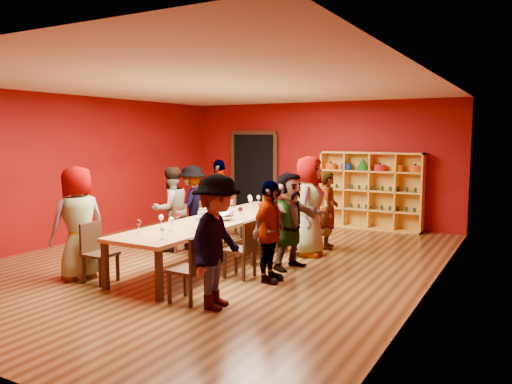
% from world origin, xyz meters
% --- Properties ---
extents(room_shell, '(7.10, 9.10, 3.04)m').
position_xyz_m(room_shell, '(0.00, 0.00, 1.50)').
color(room_shell, '#4E2F14').
rests_on(room_shell, ground).
extents(tasting_table, '(1.10, 4.50, 0.75)m').
position_xyz_m(tasting_table, '(0.00, 0.00, 0.70)').
color(tasting_table, tan).
rests_on(tasting_table, ground).
extents(doorway, '(1.40, 0.17, 2.30)m').
position_xyz_m(doorway, '(-1.80, 4.43, 1.12)').
color(doorway, black).
rests_on(doorway, ground).
extents(shelving_unit, '(2.40, 0.40, 1.80)m').
position_xyz_m(shelving_unit, '(1.40, 4.32, 0.98)').
color(shelving_unit, gold).
rests_on(shelving_unit, ground).
extents(chair_person_left_0, '(0.42, 0.42, 0.89)m').
position_xyz_m(chair_person_left_0, '(-0.91, -1.94, 0.50)').
color(chair_person_left_0, black).
rests_on(chair_person_left_0, ground).
extents(person_left_0, '(0.67, 0.94, 1.73)m').
position_xyz_m(person_left_0, '(-1.28, -1.94, 0.86)').
color(person_left_0, '#4B4B50').
rests_on(person_left_0, ground).
extents(chair_person_left_2, '(0.42, 0.42, 0.89)m').
position_xyz_m(chair_person_left_2, '(-0.91, 0.21, 0.50)').
color(chair_person_left_2, black).
rests_on(chair_person_left_2, ground).
extents(person_left_2, '(0.67, 0.87, 1.59)m').
position_xyz_m(person_left_2, '(-1.23, 0.21, 0.80)').
color(person_left_2, silver).
rests_on(person_left_2, ground).
extents(chair_person_left_3, '(0.42, 0.42, 0.89)m').
position_xyz_m(chair_person_left_3, '(-0.91, 1.04, 0.50)').
color(chair_person_left_3, black).
rests_on(chair_person_left_3, ground).
extents(person_left_3, '(0.53, 1.06, 1.58)m').
position_xyz_m(person_left_3, '(-1.34, 1.04, 0.79)').
color(person_left_3, '#4D4C51').
rests_on(person_left_3, ground).
extents(chair_person_left_4, '(0.42, 0.42, 0.89)m').
position_xyz_m(chair_person_left_4, '(-0.91, 1.99, 0.50)').
color(chair_person_left_4, black).
rests_on(chair_person_left_4, ground).
extents(person_left_4, '(0.76, 1.06, 1.66)m').
position_xyz_m(person_left_4, '(-1.30, 1.99, 0.83)').
color(person_left_4, silver).
rests_on(person_left_4, ground).
extents(chair_person_right_0, '(0.42, 0.42, 0.89)m').
position_xyz_m(chair_person_right_0, '(0.91, -2.00, 0.50)').
color(chair_person_right_0, black).
rests_on(chair_person_right_0, ground).
extents(person_right_0, '(0.60, 1.15, 1.71)m').
position_xyz_m(person_right_0, '(1.30, -2.00, 0.85)').
color(person_right_0, beige).
rests_on(person_right_0, ground).
extents(chair_person_right_1, '(0.42, 0.42, 0.89)m').
position_xyz_m(chair_person_right_1, '(0.91, -0.68, 0.50)').
color(chair_person_right_1, black).
rests_on(chair_person_right_1, ground).
extents(person_right_1, '(0.43, 0.90, 1.52)m').
position_xyz_m(person_right_1, '(1.34, -0.68, 0.76)').
color(person_right_1, '#577DB3').
rests_on(person_right_1, ground).
extents(chair_person_right_2, '(0.42, 0.42, 0.89)m').
position_xyz_m(chair_person_right_2, '(0.91, 0.16, 0.50)').
color(chair_person_right_2, black).
rests_on(chair_person_right_2, ground).
extents(person_right_2, '(0.81, 1.55, 1.60)m').
position_xyz_m(person_right_2, '(1.27, 0.16, 0.80)').
color(person_right_2, '#6187C8').
rests_on(person_right_2, ground).
extents(chair_person_right_3, '(0.42, 0.42, 0.89)m').
position_xyz_m(chair_person_right_3, '(0.91, 1.15, 0.50)').
color(chair_person_right_3, black).
rests_on(chair_person_right_3, ground).
extents(person_right_3, '(0.62, 0.95, 1.81)m').
position_xyz_m(person_right_3, '(1.18, 1.15, 0.91)').
color(person_right_3, silver).
rests_on(person_right_3, ground).
extents(chair_person_right_4, '(0.42, 0.42, 0.89)m').
position_xyz_m(chair_person_right_4, '(0.91, 1.86, 0.50)').
color(chair_person_right_4, black).
rests_on(chair_person_right_4, ground).
extents(person_right_4, '(0.55, 0.65, 1.50)m').
position_xyz_m(person_right_4, '(1.30, 1.86, 0.75)').
color(person_right_4, '#4F4F54').
rests_on(person_right_4, ground).
extents(wine_glass_0, '(0.07, 0.07, 0.18)m').
position_xyz_m(wine_glass_0, '(0.13, 0.43, 0.88)').
color(wine_glass_0, silver).
rests_on(wine_glass_0, tasting_table).
extents(wine_glass_1, '(0.08, 0.08, 0.20)m').
position_xyz_m(wine_glass_1, '(-0.35, -1.63, 0.89)').
color(wine_glass_1, silver).
rests_on(wine_glass_1, tasting_table).
extents(wine_glass_2, '(0.09, 0.09, 0.22)m').
position_xyz_m(wine_glass_2, '(0.34, 0.14, 0.91)').
color(wine_glass_2, silver).
rests_on(wine_glass_2, tasting_table).
extents(wine_glass_3, '(0.07, 0.07, 0.18)m').
position_xyz_m(wine_glass_3, '(-0.34, -0.08, 0.88)').
color(wine_glass_3, silver).
rests_on(wine_glass_3, tasting_table).
extents(wine_glass_4, '(0.08, 0.08, 0.21)m').
position_xyz_m(wine_glass_4, '(0.32, -0.11, 0.90)').
color(wine_glass_4, silver).
rests_on(wine_glass_4, tasting_table).
extents(wine_glass_5, '(0.08, 0.08, 0.21)m').
position_xyz_m(wine_glass_5, '(0.35, 1.82, 0.90)').
color(wine_glass_5, silver).
rests_on(wine_glass_5, tasting_table).
extents(wine_glass_6, '(0.09, 0.09, 0.22)m').
position_xyz_m(wine_glass_6, '(-0.31, 0.85, 0.91)').
color(wine_glass_6, silver).
rests_on(wine_glass_6, tasting_table).
extents(wine_glass_7, '(0.09, 0.09, 0.21)m').
position_xyz_m(wine_glass_7, '(-0.30, 0.94, 0.90)').
color(wine_glass_7, silver).
rests_on(wine_glass_7, tasting_table).
extents(wine_glass_8, '(0.09, 0.09, 0.22)m').
position_xyz_m(wine_glass_8, '(-0.16, 1.36, 0.91)').
color(wine_glass_8, silver).
rests_on(wine_glass_8, tasting_table).
extents(wine_glass_9, '(0.08, 0.08, 0.21)m').
position_xyz_m(wine_glass_9, '(-0.02, -1.27, 0.90)').
color(wine_glass_9, silver).
rests_on(wine_glass_9, tasting_table).
extents(wine_glass_10, '(0.08, 0.08, 0.21)m').
position_xyz_m(wine_glass_10, '(0.27, -1.01, 0.90)').
color(wine_glass_10, silver).
rests_on(wine_glass_10, tasting_table).
extents(wine_glass_11, '(0.09, 0.09, 0.22)m').
position_xyz_m(wine_glass_11, '(-0.34, 1.64, 0.91)').
color(wine_glass_11, silver).
rests_on(wine_glass_11, tasting_table).
extents(wine_glass_12, '(0.08, 0.08, 0.19)m').
position_xyz_m(wine_glass_12, '(-0.37, -1.09, 0.89)').
color(wine_glass_12, silver).
rests_on(wine_glass_12, tasting_table).
extents(wine_glass_13, '(0.07, 0.07, 0.18)m').
position_xyz_m(wine_glass_13, '(0.28, -1.84, 0.88)').
color(wine_glass_13, silver).
rests_on(wine_glass_13, tasting_table).
extents(wine_glass_14, '(0.08, 0.08, 0.20)m').
position_xyz_m(wine_glass_14, '(-0.28, -0.78, 0.90)').
color(wine_glass_14, silver).
rests_on(wine_glass_14, tasting_table).
extents(wine_glass_15, '(0.08, 0.08, 0.20)m').
position_xyz_m(wine_glass_15, '(-0.36, 0.06, 0.90)').
color(wine_glass_15, silver).
rests_on(wine_glass_15, tasting_table).
extents(wine_glass_16, '(0.07, 0.07, 0.18)m').
position_xyz_m(wine_glass_16, '(-0.02, -0.35, 0.88)').
color(wine_glass_16, silver).
rests_on(wine_glass_16, tasting_table).
extents(wine_glass_17, '(0.08, 0.08, 0.20)m').
position_xyz_m(wine_glass_17, '(0.31, 0.90, 0.90)').
color(wine_glass_17, silver).
rests_on(wine_glass_17, tasting_table).
extents(wine_glass_18, '(0.07, 0.07, 0.18)m').
position_xyz_m(wine_glass_18, '(-0.30, 1.93, 0.88)').
color(wine_glass_18, silver).
rests_on(wine_glass_18, tasting_table).
extents(spittoon_bowl, '(0.33, 0.33, 0.18)m').
position_xyz_m(spittoon_bowl, '(0.17, -0.09, 0.83)').
color(spittoon_bowl, silver).
rests_on(spittoon_bowl, tasting_table).
extents(carafe_a, '(0.14, 0.14, 0.27)m').
position_xyz_m(carafe_a, '(-0.16, 0.28, 0.87)').
color(carafe_a, silver).
rests_on(carafe_a, tasting_table).
extents(carafe_b, '(0.14, 0.14, 0.28)m').
position_xyz_m(carafe_b, '(0.15, -0.73, 0.88)').
color(carafe_b, silver).
rests_on(carafe_b, tasting_table).
extents(wine_bottle, '(0.09, 0.09, 0.31)m').
position_xyz_m(wine_bottle, '(0.03, 1.58, 0.87)').
color(wine_bottle, '#123215').
rests_on(wine_bottle, tasting_table).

